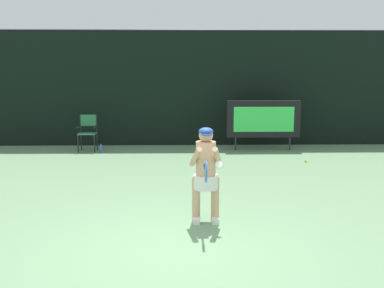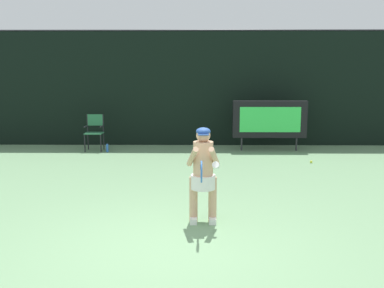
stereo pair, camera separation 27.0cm
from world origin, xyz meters
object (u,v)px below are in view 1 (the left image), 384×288
(water_bottle, at_px, (101,148))
(tennis_player, at_px, (206,171))
(scoreboard, at_px, (263,119))
(umpire_chair, at_px, (88,131))
(tennis_ball_loose, at_px, (306,161))
(tennis_racket, at_px, (206,171))

(water_bottle, bearing_deg, tennis_player, -65.66)
(scoreboard, height_order, umpire_chair, scoreboard)
(water_bottle, relative_size, tennis_ball_loose, 3.90)
(scoreboard, xyz_separation_m, tennis_racket, (-2.10, -7.01, 0.02))
(tennis_racket, bearing_deg, water_bottle, 112.46)
(tennis_player, distance_m, tennis_ball_loose, 5.45)
(tennis_player, xyz_separation_m, tennis_racket, (-0.03, -0.62, 0.14))
(scoreboard, distance_m, tennis_racket, 7.32)
(water_bottle, height_order, tennis_player, tennis_player)
(umpire_chair, distance_m, water_bottle, 0.70)
(water_bottle, distance_m, tennis_ball_loose, 5.85)
(scoreboard, bearing_deg, tennis_racket, -106.67)
(tennis_ball_loose, bearing_deg, umpire_chair, 163.46)
(scoreboard, height_order, tennis_ball_loose, scoreboard)
(scoreboard, height_order, tennis_racket, scoreboard)
(umpire_chair, bearing_deg, water_bottle, -31.21)
(umpire_chair, distance_m, tennis_ball_loose, 6.35)
(scoreboard, distance_m, tennis_ball_loose, 2.19)
(scoreboard, bearing_deg, umpire_chair, -179.82)
(scoreboard, xyz_separation_m, tennis_player, (-2.07, -6.38, -0.12))
(tennis_player, bearing_deg, scoreboard, 72.06)
(scoreboard, distance_m, tennis_player, 6.71)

